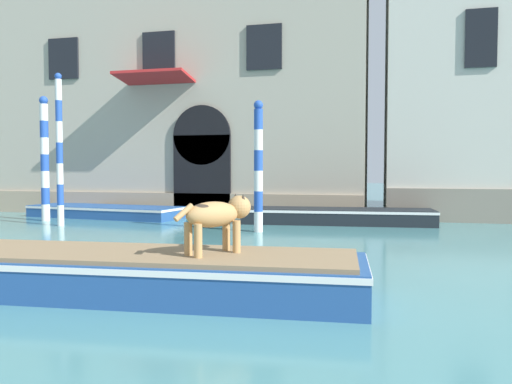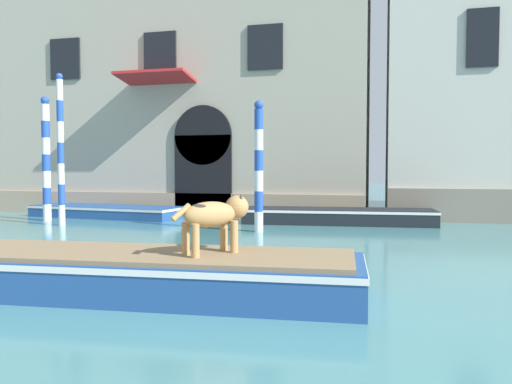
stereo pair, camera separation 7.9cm
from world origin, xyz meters
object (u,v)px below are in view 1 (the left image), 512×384
(boat_foreground, at_px, (57,269))
(mooring_pole_2, at_px, (59,149))
(mooring_pole_0, at_px, (258,166))
(boat_moored_far, at_px, (337,216))
(boat_moored_near_palazzo, at_px, (105,211))
(mooring_pole_3, at_px, (45,158))
(dog_on_deck, at_px, (218,215))

(boat_foreground, relative_size, mooring_pole_2, 1.92)
(boat_foreground, relative_size, mooring_pole_0, 2.46)
(boat_moored_far, distance_m, mooring_pole_0, 3.63)
(boat_moored_far, bearing_deg, boat_moored_near_palazzo, 175.07)
(boat_foreground, distance_m, mooring_pole_3, 10.63)
(dog_on_deck, height_order, mooring_pole_0, mooring_pole_0)
(mooring_pole_3, bearing_deg, boat_moored_far, 8.40)
(boat_foreground, relative_size, mooring_pole_3, 2.15)
(mooring_pole_2, bearing_deg, dog_on_deck, -43.54)
(boat_foreground, height_order, boat_moored_near_palazzo, boat_foreground)
(dog_on_deck, bearing_deg, boat_foreground, 132.78)
(boat_moored_far, xyz_separation_m, mooring_pole_2, (-8.26, -2.60, 2.10))
(boat_moored_near_palazzo, height_order, mooring_pole_2, mooring_pole_2)
(boat_foreground, bearing_deg, mooring_pole_0, 75.75)
(boat_foreground, bearing_deg, dog_on_deck, 1.49)
(boat_foreground, distance_m, mooring_pole_2, 8.95)
(boat_foreground, distance_m, dog_on_deck, 2.54)
(boat_moored_near_palazzo, distance_m, boat_moored_far, 8.34)
(dog_on_deck, xyz_separation_m, boat_moored_far, (0.93, 9.56, -0.88))
(boat_moored_near_palazzo, relative_size, boat_moored_far, 0.97)
(dog_on_deck, xyz_separation_m, mooring_pole_3, (-8.72, 8.14, 0.98))
(boat_moored_near_palazzo, bearing_deg, mooring_pole_0, -15.77)
(boat_moored_far, distance_m, mooring_pole_2, 8.91)
(dog_on_deck, relative_size, mooring_pole_3, 0.25)
(mooring_pole_2, bearing_deg, boat_moored_near_palazzo, 91.66)
(boat_foreground, xyz_separation_m, mooring_pole_2, (-4.93, 7.19, 2.04))
(mooring_pole_2, distance_m, mooring_pole_3, 1.83)
(dog_on_deck, bearing_deg, mooring_pole_3, 84.56)
(boat_moored_near_palazzo, xyz_separation_m, mooring_pole_0, (6.35, -2.73, 1.63))
(boat_foreground, height_order, mooring_pole_0, mooring_pole_0)
(boat_foreground, xyz_separation_m, boat_moored_far, (3.33, 9.78, -0.07))
(dog_on_deck, height_order, boat_moored_near_palazzo, dog_on_deck)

